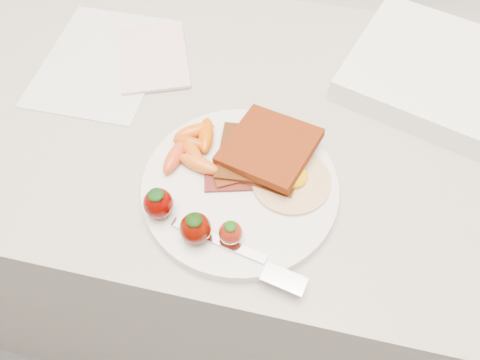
# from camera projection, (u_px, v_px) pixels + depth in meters

# --- Properties ---
(counter) EXTENTS (2.00, 0.60, 0.90)m
(counter) POSITION_uv_depth(u_px,v_px,m) (251.00, 242.00, 1.10)
(counter) COLOR gray
(counter) RESTS_ON ground
(plate) EXTENTS (0.27, 0.27, 0.02)m
(plate) POSITION_uv_depth(u_px,v_px,m) (240.00, 187.00, 0.64)
(plate) COLOR silver
(plate) RESTS_ON counter
(toast_lower) EXTENTS (0.11, 0.11, 0.01)m
(toast_lower) POSITION_uv_depth(u_px,v_px,m) (254.00, 155.00, 0.66)
(toast_lower) COLOR #441808
(toast_lower) RESTS_ON plate
(toast_upper) EXTENTS (0.14, 0.14, 0.03)m
(toast_upper) POSITION_uv_depth(u_px,v_px,m) (269.00, 147.00, 0.65)
(toast_upper) COLOR #4C1A07
(toast_upper) RESTS_ON toast_lower
(fried_egg) EXTENTS (0.14, 0.14, 0.02)m
(fried_egg) POSITION_uv_depth(u_px,v_px,m) (292.00, 179.00, 0.64)
(fried_egg) COLOR beige
(fried_egg) RESTS_ON plate
(bacon_strips) EXTENTS (0.13, 0.08, 0.01)m
(bacon_strips) POSITION_uv_depth(u_px,v_px,m) (251.00, 177.00, 0.64)
(bacon_strips) COLOR #320205
(bacon_strips) RESTS_ON plate
(baby_carrots) EXTENTS (0.09, 0.11, 0.02)m
(baby_carrots) POSITION_uv_depth(u_px,v_px,m) (193.00, 147.00, 0.66)
(baby_carrots) COLOR #B94B0E
(baby_carrots) RESTS_ON plate
(strawberries) EXTENTS (0.13, 0.06, 0.05)m
(strawberries) POSITION_uv_depth(u_px,v_px,m) (187.00, 219.00, 0.58)
(strawberries) COLOR #540300
(strawberries) RESTS_ON plate
(fork) EXTENTS (0.18, 0.07, 0.00)m
(fork) POSITION_uv_depth(u_px,v_px,m) (247.00, 257.00, 0.58)
(fork) COLOR silver
(fork) RESTS_ON plate
(paper_sheet) EXTENTS (0.19, 0.26, 0.00)m
(paper_sheet) POSITION_uv_depth(u_px,v_px,m) (102.00, 61.00, 0.79)
(paper_sheet) COLOR silver
(paper_sheet) RESTS_ON counter
(notepad) EXTENTS (0.16, 0.19, 0.01)m
(notepad) POSITION_uv_depth(u_px,v_px,m) (154.00, 56.00, 0.79)
(notepad) COLOR beige
(notepad) RESTS_ON paper_sheet
(appliance) EXTENTS (0.37, 0.33, 0.04)m
(appliance) POSITION_uv_depth(u_px,v_px,m) (450.00, 77.00, 0.74)
(appliance) COLOR white
(appliance) RESTS_ON counter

